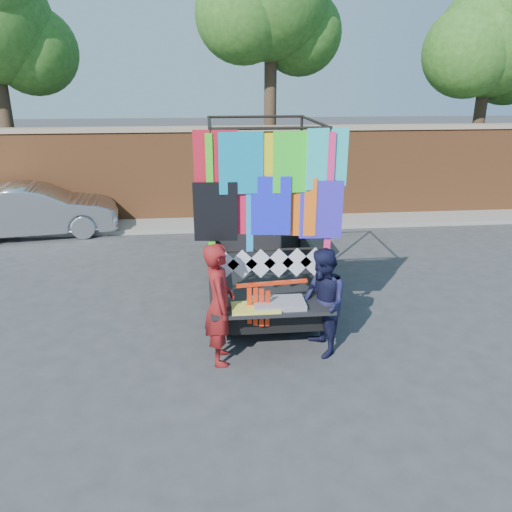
{
  "coord_description": "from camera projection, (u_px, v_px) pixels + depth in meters",
  "views": [
    {
      "loc": [
        -0.91,
        -6.95,
        3.88
      ],
      "look_at": [
        -0.21,
        0.13,
        1.32
      ],
      "focal_mm": 35.0,
      "sensor_mm": 36.0,
      "label": 1
    }
  ],
  "objects": [
    {
      "name": "tree_right",
      "position": [
        492.0,
        45.0,
        14.58
      ],
      "size": [
        4.2,
        3.3,
        6.62
      ],
      "color": "#38281C",
      "rests_on": "ground"
    },
    {
      "name": "man",
      "position": [
        323.0,
        303.0,
        7.19
      ],
      "size": [
        0.73,
        0.87,
        1.61
      ],
      "primitive_type": "imported",
      "rotation": [
        0.0,
        0.0,
        -1.4
      ],
      "color": "#161838",
      "rests_on": "ground"
    },
    {
      "name": "pickup_truck",
      "position": [
        253.0,
        242.0,
        9.77
      ],
      "size": [
        2.06,
        5.18,
        3.26
      ],
      "color": "black",
      "rests_on": "ground"
    },
    {
      "name": "ground",
      "position": [
        270.0,
        337.0,
        7.9
      ],
      "size": [
        90.0,
        90.0,
        0.0
      ],
      "primitive_type": "plane",
      "color": "#38383A",
      "rests_on": "ground"
    },
    {
      "name": "brick_wall",
      "position": [
        240.0,
        173.0,
        14.01
      ],
      "size": [
        30.0,
        0.45,
        2.61
      ],
      "color": "#95532B",
      "rests_on": "ground"
    },
    {
      "name": "curb",
      "position": [
        242.0,
        223.0,
        13.78
      ],
      "size": [
        30.0,
        1.2,
        0.12
      ],
      "primitive_type": "cube",
      "color": "gray",
      "rests_on": "ground"
    },
    {
      "name": "sedan",
      "position": [
        36.0,
        210.0,
        12.74
      ],
      "size": [
        4.17,
        1.96,
        1.32
      ],
      "primitive_type": "imported",
      "rotation": [
        0.0,
        0.0,
        1.72
      ],
      "color": "#B2B5B9",
      "rests_on": "ground"
    },
    {
      "name": "woman",
      "position": [
        219.0,
        304.0,
        6.96
      ],
      "size": [
        0.45,
        0.67,
        1.78
      ],
      "primitive_type": "imported",
      "rotation": [
        0.0,
        0.0,
        1.61
      ],
      "color": "maroon",
      "rests_on": "ground"
    },
    {
      "name": "streamer_bundle",
      "position": [
        264.0,
        297.0,
        7.02
      ],
      "size": [
        1.02,
        0.16,
        0.7
      ],
      "color": "red",
      "rests_on": "ground"
    },
    {
      "name": "tree_mid",
      "position": [
        272.0,
        6.0,
        13.67
      ],
      "size": [
        4.2,
        3.3,
        7.73
      ],
      "color": "#38281C",
      "rests_on": "ground"
    }
  ]
}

